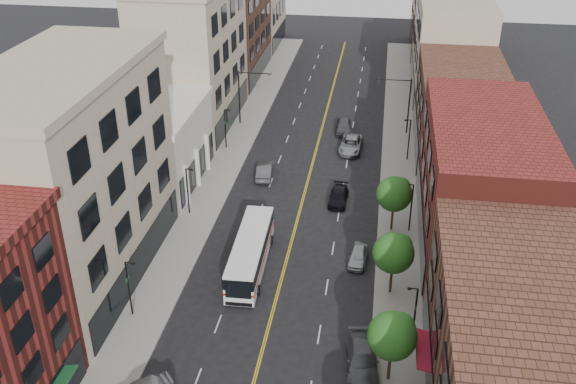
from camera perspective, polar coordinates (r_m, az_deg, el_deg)
The scene contains 29 objects.
sidewalk_left at distance 74.93m, azimuth -5.65°, elevation 2.27°, with size 4.00×110.00×0.15m, color gray.
sidewalk_right at distance 72.94m, azimuth 9.79°, elevation 1.19°, with size 4.00×110.00×0.15m, color gray.
bldg_l_tanoffice at distance 54.97m, azimuth -18.68°, elevation 0.87°, with size 10.00×22.00×18.00m, color tan.
bldg_l_white at distance 71.82m, azimuth -12.00°, elevation 4.00°, with size 10.00×14.00×8.00m, color silver.
bldg_l_far_a at distance 85.14m, azimuth -8.52°, elevation 11.85°, with size 10.00×20.00×18.00m, color tan.
bldg_l_far_b at distance 104.11m, azimuth -5.30°, elevation 14.28°, with size 10.00×20.00×15.00m, color #553022.
bldg_r_near at distance 42.28m, azimuth 20.17°, elevation -15.53°, with size 10.00×26.00×10.00m, color #553022.
bldg_r_mid at distance 61.17m, azimuth 16.78°, elevation 0.91°, with size 10.00×22.00×12.00m, color maroon.
bldg_r_far_a at distance 80.63m, azimuth 15.09°, elevation 7.18°, with size 10.00×20.00×10.00m, color #553022.
bldg_r_far_b at distance 99.89m, azimuth 14.24°, elevation 12.62°, with size 10.00×22.00×14.00m, color tan.
bldg_r_far_c at distance 119.56m, azimuth 13.49°, elevation 14.54°, with size 10.00×18.00×11.00m, color #553022.
tree_r_1 at distance 44.82m, azimuth 9.38°, elevation -12.37°, with size 3.40×3.40×5.59m.
tree_r_2 at distance 52.80m, azimuth 9.46°, elevation -5.26°, with size 3.40×3.40×5.59m.
tree_r_3 at distance 61.37m, azimuth 9.52°, elevation -0.08°, with size 3.40×3.40×5.59m.
lamp_l_1 at distance 51.87m, azimuth -13.95°, elevation -8.06°, with size 0.81×0.55×5.05m.
lamp_l_2 at distance 64.48m, azimuth -8.90°, elevation 0.30°, with size 0.81×0.55×5.05m.
lamp_l_3 at distance 78.35m, azimuth -5.57°, elevation 5.82°, with size 0.81×0.55×5.05m.
lamp_r_1 at distance 48.67m, azimuth 11.17°, elevation -10.49°, with size 0.81×0.55×5.05m.
lamp_r_2 at distance 61.94m, azimuth 10.87°, elevation -1.15°, with size 0.81×0.55×5.05m.
lamp_r_3 at distance 76.27m, azimuth 10.68°, elevation 4.79°, with size 0.81×0.55×5.05m.
signal_mast_left at distance 84.83m, azimuth -3.89°, elevation 8.93°, with size 4.49×0.18×7.20m.
signal_mast_right at distance 83.04m, azimuth 10.24°, elevation 8.09°, with size 4.49×0.18×7.20m.
city_bus at distance 56.54m, azimuth -3.36°, elevation -5.27°, with size 3.07×11.66×2.98m.
car_parked_mid at distance 47.66m, azimuth 6.60°, elevation -14.51°, with size 2.24×5.52×1.60m, color #4B4B50.
car_parked_far at distance 58.07m, azimuth 6.26°, elevation -5.66°, with size 1.58×3.92×1.34m, color #9DA1A5.
car_lane_behind at distance 72.15m, azimuth -2.08°, elevation 1.94°, with size 1.68×4.81×1.58m, color #48494D.
car_lane_a at distance 67.20m, azimuth 4.53°, elevation -0.42°, with size 1.88×4.62×1.34m, color black.
car_lane_b at distance 78.77m, azimuth 5.62°, elevation 4.22°, with size 2.62×5.68×1.58m, color #939599.
car_lane_c at distance 84.01m, azimuth 4.97°, elevation 5.88°, with size 1.93×4.79×1.63m, color #454549.
Camera 1 is at (7.34, -29.87, 33.33)m, focal length 40.00 mm.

